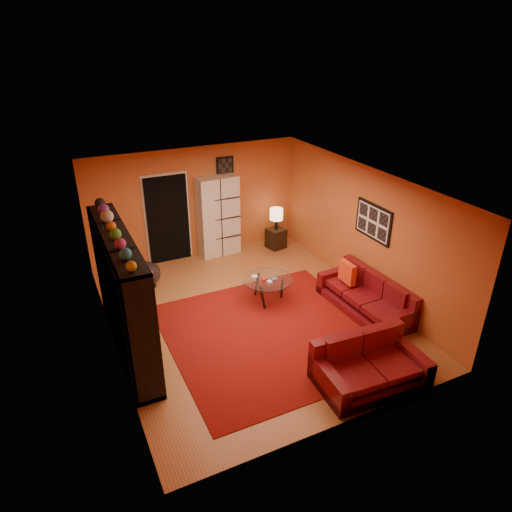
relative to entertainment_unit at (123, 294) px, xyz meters
name	(u,v)px	position (x,y,z in m)	size (l,w,h in m)	color
floor	(250,315)	(2.27, 0.00, -1.05)	(6.00, 6.00, 0.00)	brown
ceiling	(249,184)	(2.27, 0.00, 1.55)	(6.00, 6.00, 0.00)	white
wall_back	(196,203)	(2.27, 3.00, 0.25)	(6.00, 6.00, 0.00)	#B95928
wall_front	(350,348)	(2.27, -3.00, 0.25)	(6.00, 6.00, 0.00)	#B95928
wall_left	(106,284)	(-0.23, 0.00, 0.25)	(6.00, 6.00, 0.00)	#B95928
wall_right	(363,230)	(4.78, 0.00, 0.25)	(6.00, 6.00, 0.00)	#B95928
rug	(272,333)	(2.38, -0.70, -1.04)	(3.60, 3.60, 0.01)	#600C0B
doorway	(168,219)	(1.57, 2.96, -0.03)	(0.95, 0.10, 2.04)	black
wall_art_right	(373,222)	(4.75, -0.30, 0.55)	(0.03, 1.00, 0.70)	black
wall_art_back	(225,168)	(3.02, 2.98, 1.00)	(0.42, 0.03, 0.52)	black
entertainment_unit	(123,294)	(0.00, 0.00, 0.00)	(0.45, 3.00, 2.10)	black
tv	(126,297)	(0.05, 0.03, -0.07)	(0.12, 0.89, 0.51)	black
sofa	(368,297)	(4.41, -0.81, -0.76)	(0.90, 2.05, 0.85)	#550B13
loveseat	(367,365)	(3.14, -2.41, -0.77)	(1.69, 1.08, 0.85)	#550B13
throw_pillow	(347,272)	(4.22, -0.33, -0.42)	(0.12, 0.42, 0.42)	red
coffee_table	(267,281)	(2.80, 0.32, -0.60)	(0.98, 0.98, 0.49)	silver
storage_cabinet	(218,216)	(2.74, 2.80, -0.09)	(0.96, 0.43, 1.92)	silver
bowl_chair	(144,275)	(0.71, 1.92, -0.75)	(0.68, 0.68, 0.56)	black
side_table	(276,238)	(4.14, 2.49, -0.80)	(0.40, 0.40, 0.50)	black
table_lamp	(276,215)	(4.14, 2.49, -0.17)	(0.32, 0.32, 0.53)	black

